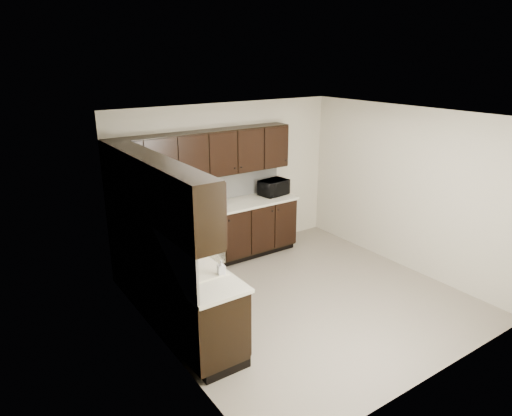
% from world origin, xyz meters
% --- Properties ---
extents(floor, '(4.00, 4.00, 0.00)m').
position_xyz_m(floor, '(0.00, 0.00, 0.00)').
color(floor, gray).
rests_on(floor, ground).
extents(ceiling, '(4.00, 4.00, 0.00)m').
position_xyz_m(ceiling, '(0.00, 0.00, 2.50)').
color(ceiling, white).
rests_on(ceiling, wall_back).
extents(wall_back, '(4.00, 0.02, 2.50)m').
position_xyz_m(wall_back, '(0.00, 2.00, 1.25)').
color(wall_back, beige).
rests_on(wall_back, floor).
extents(wall_left, '(0.02, 4.00, 2.50)m').
position_xyz_m(wall_left, '(-2.00, 0.00, 1.25)').
color(wall_left, beige).
rests_on(wall_left, floor).
extents(wall_right, '(0.02, 4.00, 2.50)m').
position_xyz_m(wall_right, '(2.00, 0.00, 1.25)').
color(wall_right, beige).
rests_on(wall_right, floor).
extents(wall_front, '(4.00, 0.02, 2.50)m').
position_xyz_m(wall_front, '(0.00, -2.00, 1.25)').
color(wall_front, beige).
rests_on(wall_front, floor).
extents(lower_cabinets, '(3.00, 2.80, 0.90)m').
position_xyz_m(lower_cabinets, '(-1.01, 1.11, 0.41)').
color(lower_cabinets, black).
rests_on(lower_cabinets, floor).
extents(countertop, '(3.03, 2.83, 0.04)m').
position_xyz_m(countertop, '(-1.01, 1.11, 0.92)').
color(countertop, beige).
rests_on(countertop, lower_cabinets).
extents(backsplash, '(3.00, 2.80, 0.48)m').
position_xyz_m(backsplash, '(-1.22, 1.32, 1.18)').
color(backsplash, beige).
rests_on(backsplash, countertop).
extents(upper_cabinets, '(3.00, 2.80, 0.70)m').
position_xyz_m(upper_cabinets, '(-1.10, 1.20, 1.77)').
color(upper_cabinets, black).
rests_on(upper_cabinets, wall_back).
extents(dishwasher, '(0.58, 0.04, 0.78)m').
position_xyz_m(dishwasher, '(-0.70, 1.41, 0.55)').
color(dishwasher, beige).
rests_on(dishwasher, lower_cabinets).
extents(sink, '(0.54, 0.82, 0.42)m').
position_xyz_m(sink, '(-1.68, -0.01, 0.88)').
color(sink, beige).
rests_on(sink, countertop).
extents(microwave, '(0.52, 0.39, 0.26)m').
position_xyz_m(microwave, '(0.75, 1.72, 1.07)').
color(microwave, black).
rests_on(microwave, countertop).
extents(soap_bottle_a, '(0.09, 0.10, 0.17)m').
position_xyz_m(soap_bottle_a, '(-1.49, -0.37, 1.03)').
color(soap_bottle_a, gray).
rests_on(soap_bottle_a, countertop).
extents(soap_bottle_b, '(0.12, 0.12, 0.25)m').
position_xyz_m(soap_bottle_b, '(-1.83, 0.27, 1.07)').
color(soap_bottle_b, gray).
rests_on(soap_bottle_b, countertop).
extents(toaster_oven, '(0.40, 0.36, 0.21)m').
position_xyz_m(toaster_oven, '(-1.71, 1.75, 1.04)').
color(toaster_oven, '#B7B7BA').
rests_on(toaster_oven, countertop).
extents(storage_bin, '(0.49, 0.37, 0.19)m').
position_xyz_m(storage_bin, '(-1.61, 0.64, 1.04)').
color(storage_bin, silver).
rests_on(storage_bin, countertop).
extents(blue_pitcher, '(0.19, 0.19, 0.25)m').
position_xyz_m(blue_pitcher, '(-1.66, 0.18, 1.07)').
color(blue_pitcher, navy).
rests_on(blue_pitcher, countertop).
extents(teal_tumbler, '(0.12, 0.12, 0.23)m').
position_xyz_m(teal_tumbler, '(-1.48, 1.24, 1.05)').
color(teal_tumbler, '#0B767E').
rests_on(teal_tumbler, countertop).
extents(paper_towel_roll, '(0.15, 0.15, 0.29)m').
position_xyz_m(paper_towel_roll, '(-1.62, 1.35, 1.09)').
color(paper_towel_roll, white).
rests_on(paper_towel_roll, countertop).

